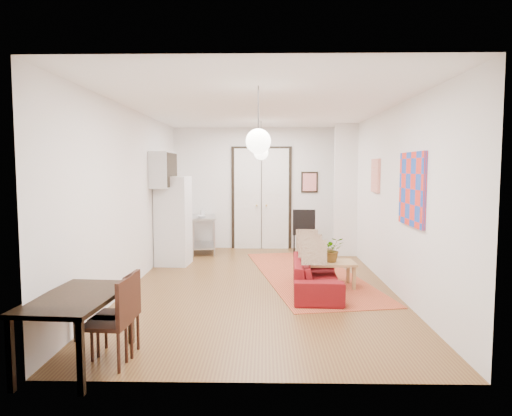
{
  "coord_description": "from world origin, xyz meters",
  "views": [
    {
      "loc": [
        0.08,
        -7.46,
        1.93
      ],
      "look_at": [
        -0.07,
        0.34,
        1.25
      ],
      "focal_mm": 32.0,
      "sensor_mm": 36.0,
      "label": 1
    }
  ],
  "objects_px": {
    "kitchen_counter": "(203,230)",
    "dining_chair_far": "(110,313)",
    "fridge": "(173,221)",
    "dining_table": "(77,303)",
    "sofa": "(316,276)",
    "black_side_chair": "(303,228)",
    "coffee_table": "(326,265)",
    "dining_chair_near": "(118,306)"
  },
  "relations": [
    {
      "from": "fridge",
      "to": "dining_table",
      "type": "distance_m",
      "value": 4.72
    },
    {
      "from": "dining_chair_far",
      "to": "kitchen_counter",
      "type": "bearing_deg",
      "value": -177.13
    },
    {
      "from": "dining_chair_near",
      "to": "kitchen_counter",
      "type": "bearing_deg",
      "value": -177.19
    },
    {
      "from": "sofa",
      "to": "dining_chair_near",
      "type": "distance_m",
      "value": 3.34
    },
    {
      "from": "coffee_table",
      "to": "black_side_chair",
      "type": "distance_m",
      "value": 2.78
    },
    {
      "from": "fridge",
      "to": "dining_chair_near",
      "type": "xyz_separation_m",
      "value": [
        0.29,
        -4.39,
        -0.39
      ]
    },
    {
      "from": "sofa",
      "to": "coffee_table",
      "type": "xyz_separation_m",
      "value": [
        0.19,
        0.32,
        0.1
      ]
    },
    {
      "from": "sofa",
      "to": "dining_chair_far",
      "type": "height_order",
      "value": "dining_chair_far"
    },
    {
      "from": "dining_chair_far",
      "to": "dining_chair_near",
      "type": "bearing_deg",
      "value": -175.86
    },
    {
      "from": "sofa",
      "to": "dining_table",
      "type": "distance_m",
      "value": 3.78
    },
    {
      "from": "sofa",
      "to": "dining_chair_near",
      "type": "xyz_separation_m",
      "value": [
        -2.34,
        -2.37,
        0.24
      ]
    },
    {
      "from": "fridge",
      "to": "dining_chair_far",
      "type": "bearing_deg",
      "value": -82.39
    },
    {
      "from": "fridge",
      "to": "black_side_chair",
      "type": "xyz_separation_m",
      "value": [
        2.69,
        1.06,
        -0.27
      ]
    },
    {
      "from": "kitchen_counter",
      "to": "dining_table",
      "type": "distance_m",
      "value": 6.04
    },
    {
      "from": "coffee_table",
      "to": "fridge",
      "type": "xyz_separation_m",
      "value": [
        -2.82,
        1.71,
        0.53
      ]
    },
    {
      "from": "coffee_table",
      "to": "kitchen_counter",
      "type": "xyz_separation_m",
      "value": [
        -2.4,
        3.02,
        0.17
      ]
    },
    {
      "from": "sofa",
      "to": "dining_chair_far",
      "type": "xyz_separation_m",
      "value": [
        -2.34,
        -2.6,
        0.24
      ]
    },
    {
      "from": "kitchen_counter",
      "to": "black_side_chair",
      "type": "xyz_separation_m",
      "value": [
        2.27,
        -0.25,
        0.09
      ]
    },
    {
      "from": "kitchen_counter",
      "to": "fridge",
      "type": "height_order",
      "value": "fridge"
    },
    {
      "from": "coffee_table",
      "to": "dining_chair_near",
      "type": "xyz_separation_m",
      "value": [
        -2.53,
        -2.69,
        0.14
      ]
    },
    {
      "from": "kitchen_counter",
      "to": "dining_chair_far",
      "type": "bearing_deg",
      "value": -99.27
    },
    {
      "from": "dining_chair_near",
      "to": "dining_chair_far",
      "type": "xyz_separation_m",
      "value": [
        0.0,
        -0.23,
        0.0
      ]
    },
    {
      "from": "sofa",
      "to": "coffee_table",
      "type": "relative_size",
      "value": 1.86
    },
    {
      "from": "coffee_table",
      "to": "kitchen_counter",
      "type": "height_order",
      "value": "kitchen_counter"
    },
    {
      "from": "dining_chair_far",
      "to": "black_side_chair",
      "type": "distance_m",
      "value": 6.18
    },
    {
      "from": "dining_table",
      "to": "dining_chair_far",
      "type": "height_order",
      "value": "dining_chair_far"
    },
    {
      "from": "fridge",
      "to": "dining_table",
      "type": "xyz_separation_m",
      "value": [
        0.0,
        -4.71,
        -0.27
      ]
    },
    {
      "from": "dining_chair_far",
      "to": "black_side_chair",
      "type": "relative_size",
      "value": 0.83
    },
    {
      "from": "dining_chair_near",
      "to": "dining_chair_far",
      "type": "height_order",
      "value": "same"
    },
    {
      "from": "black_side_chair",
      "to": "dining_table",
      "type": "bearing_deg",
      "value": 69.16
    },
    {
      "from": "sofa",
      "to": "dining_chair_near",
      "type": "bearing_deg",
      "value": 138.59
    },
    {
      "from": "dining_chair_near",
      "to": "black_side_chair",
      "type": "bearing_deg",
      "value": 160.38
    },
    {
      "from": "coffee_table",
      "to": "dining_chair_far",
      "type": "xyz_separation_m",
      "value": [
        -2.53,
        -2.92,
        0.14
      ]
    },
    {
      "from": "sofa",
      "to": "coffee_table",
      "type": "distance_m",
      "value": 0.38
    },
    {
      "from": "fridge",
      "to": "kitchen_counter",
      "type": "bearing_deg",
      "value": 76.24
    },
    {
      "from": "sofa",
      "to": "dining_chair_far",
      "type": "relative_size",
      "value": 2.07
    },
    {
      "from": "sofa",
      "to": "black_side_chair",
      "type": "bearing_deg",
      "value": 2.22
    },
    {
      "from": "sofa",
      "to": "coffee_table",
      "type": "bearing_deg",
      "value": -27.14
    },
    {
      "from": "kitchen_counter",
      "to": "black_side_chair",
      "type": "distance_m",
      "value": 2.29
    },
    {
      "from": "dining_table",
      "to": "dining_chair_near",
      "type": "relative_size",
      "value": 1.51
    },
    {
      "from": "kitchen_counter",
      "to": "sofa",
      "type": "bearing_deg",
      "value": -64.5
    },
    {
      "from": "fridge",
      "to": "dining_chair_near",
      "type": "distance_m",
      "value": 4.42
    }
  ]
}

